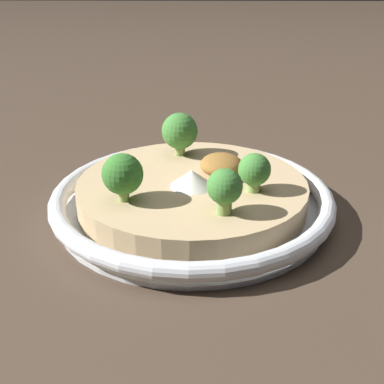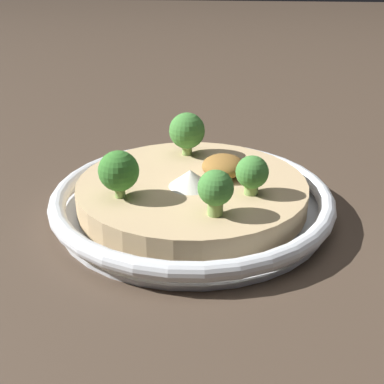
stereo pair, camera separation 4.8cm
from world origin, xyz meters
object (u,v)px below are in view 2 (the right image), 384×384
at_px(risotto_bowl, 192,197).
at_px(broccoli_back_right, 187,131).
at_px(broccoli_left, 216,190).
at_px(broccoli_front, 252,173).
at_px(broccoli_back_left, 119,171).

distance_m(risotto_bowl, broccoli_back_right, 0.08).
xyz_separation_m(broccoli_left, broccoli_front, (0.04, -0.03, -0.00)).
distance_m(broccoli_back_right, broccoli_front, 0.12).
distance_m(broccoli_back_right, broccoli_back_left, 0.12).
bearing_deg(broccoli_back_left, broccoli_front, -79.32).
relative_size(broccoli_front, broccoli_back_left, 0.84).
relative_size(risotto_bowl, broccoli_front, 7.56).
height_order(risotto_bowl, broccoli_front, broccoli_front).
distance_m(broccoli_front, broccoli_back_left, 0.12).
bearing_deg(broccoli_front, risotto_bowl, 69.45).
bearing_deg(broccoli_front, broccoli_left, 146.82).
xyz_separation_m(broccoli_left, broccoli_back_left, (0.02, 0.09, 0.00)).
relative_size(risotto_bowl, broccoli_left, 6.93).
bearing_deg(broccoli_front, broccoli_back_right, 38.10).
xyz_separation_m(broccoli_back_right, broccoli_back_left, (-0.11, 0.05, -0.00)).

